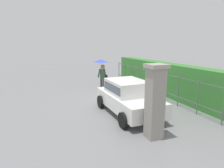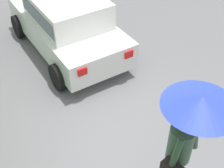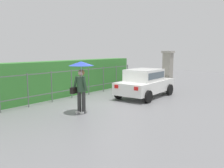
# 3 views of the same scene
# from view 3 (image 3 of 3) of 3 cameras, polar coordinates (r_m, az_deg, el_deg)

# --- Properties ---
(ground_plane) EXTENTS (40.00, 40.00, 0.00)m
(ground_plane) POSITION_cam_3_polar(r_m,az_deg,el_deg) (11.11, -0.33, -4.75)
(ground_plane) COLOR slate
(car) EXTENTS (3.78, 1.95, 1.48)m
(car) POSITION_cam_3_polar(r_m,az_deg,el_deg) (12.72, 7.81, 0.50)
(car) COLOR white
(car) RESTS_ON ground
(pedestrian) EXTENTS (0.96, 0.96, 2.04)m
(pedestrian) POSITION_cam_3_polar(r_m,az_deg,el_deg) (9.30, -7.43, 1.83)
(pedestrian) COLOR #333333
(pedestrian) RESTS_ON ground
(gate_pillar) EXTENTS (0.60, 0.60, 2.42)m
(gate_pillar) POSITION_cam_3_polar(r_m,az_deg,el_deg) (14.65, 13.09, 3.07)
(gate_pillar) COLOR gray
(gate_pillar) RESTS_ON ground
(fence_section) EXTENTS (10.12, 0.05, 1.50)m
(fence_section) POSITION_cam_3_polar(r_m,az_deg,el_deg) (12.45, -9.59, 0.40)
(fence_section) COLOR #59605B
(fence_section) RESTS_ON ground
(hedge_row) EXTENTS (11.07, 0.90, 1.90)m
(hedge_row) POSITION_cam_3_polar(r_m,az_deg,el_deg) (13.10, -12.19, 1.25)
(hedge_row) COLOR #387F33
(hedge_row) RESTS_ON ground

